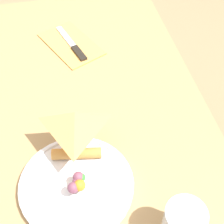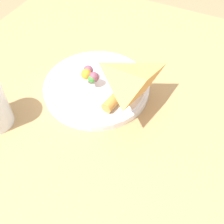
{
  "view_description": "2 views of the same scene",
  "coord_description": "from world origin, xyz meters",
  "views": [
    {
      "loc": [
        -0.53,
        -0.03,
        1.36
      ],
      "look_at": [
        -0.05,
        -0.14,
        0.78
      ],
      "focal_mm": 55.0,
      "sensor_mm": 36.0,
      "label": 1
    },
    {
      "loc": [
        0.05,
        -0.43,
        1.17
      ],
      "look_at": [
        -0.1,
        -0.1,
        0.74
      ],
      "focal_mm": 45.0,
      "sensor_mm": 36.0,
      "label": 2
    }
  ],
  "objects": [
    {
      "name": "dining_table",
      "position": [
        0.0,
        0.0,
        0.61
      ],
      "size": [
        1.14,
        0.78,
        0.71
      ],
      "color": "#A87F51",
      "rests_on": "ground_plane"
    },
    {
      "name": "ground_plane",
      "position": [
        0.0,
        0.0,
        0.0
      ],
      "size": [
        6.0,
        6.0,
        0.0
      ],
      "primitive_type": "plane",
      "color": "#997A56"
    },
    {
      "name": "plate_pizza",
      "position": [
        -0.17,
        -0.03,
        0.72
      ],
      "size": [
        0.24,
        0.24,
        0.05
      ],
      "color": "white",
      "rests_on": "dining_table"
    }
  ]
}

